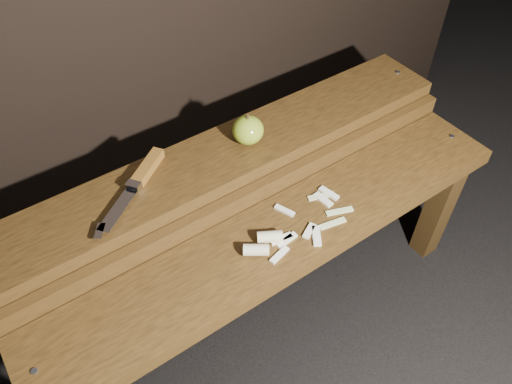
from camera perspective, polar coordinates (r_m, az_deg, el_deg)
ground at (r=1.48m, az=1.36°, el=-13.37°), size 60.00×60.00×0.00m
bench_front_tier at (r=1.16m, az=3.45°, el=-6.85°), size 1.20×0.20×0.42m
bench_rear_tier at (r=1.24m, az=-2.81°, el=1.79°), size 1.20×0.21×0.50m
apple at (r=1.18m, az=-0.93°, el=7.10°), size 0.08×0.08×0.08m
knife at (r=1.12m, az=-13.05°, el=1.61°), size 0.23×0.17×0.02m
apple_scraps at (r=1.10m, az=2.98°, el=-4.83°), size 0.29×0.15×0.03m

